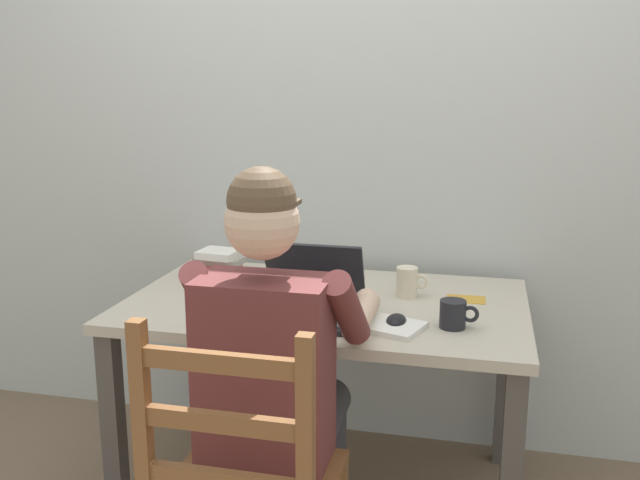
{
  "coord_description": "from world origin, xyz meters",
  "views": [
    {
      "loc": [
        0.5,
        -2.21,
        1.46
      ],
      "look_at": [
        -0.01,
        -0.05,
        0.95
      ],
      "focal_mm": 39.15,
      "sensor_mm": 36.0,
      "label": 1
    }
  ],
  "objects_px": {
    "laptop": "(307,299)",
    "book_stack_main": "(219,264)",
    "seated_person": "(277,365)",
    "desk": "(326,326)",
    "computer_mouse": "(396,321)",
    "coffee_mug_dark": "(454,314)",
    "coffee_mug_white": "(408,282)",
    "landscape_photo_print": "(466,299)"
  },
  "relations": [
    {
      "from": "seated_person",
      "to": "laptop",
      "type": "bearing_deg",
      "value": 89.56
    },
    {
      "from": "desk",
      "to": "seated_person",
      "type": "xyz_separation_m",
      "value": [
        -0.03,
        -0.49,
        0.06
      ]
    },
    {
      "from": "desk",
      "to": "book_stack_main",
      "type": "distance_m",
      "value": 0.5
    },
    {
      "from": "seated_person",
      "to": "book_stack_main",
      "type": "relative_size",
      "value": 6.86
    },
    {
      "from": "seated_person",
      "to": "coffee_mug_dark",
      "type": "distance_m",
      "value": 0.56
    },
    {
      "from": "book_stack_main",
      "to": "landscape_photo_print",
      "type": "height_order",
      "value": "book_stack_main"
    },
    {
      "from": "laptop",
      "to": "coffee_mug_dark",
      "type": "xyz_separation_m",
      "value": [
        0.46,
        -0.02,
        -0.01
      ]
    },
    {
      "from": "coffee_mug_dark",
      "to": "computer_mouse",
      "type": "bearing_deg",
      "value": -171.77
    },
    {
      "from": "computer_mouse",
      "to": "landscape_photo_print",
      "type": "bearing_deg",
      "value": 57.94
    },
    {
      "from": "computer_mouse",
      "to": "coffee_mug_dark",
      "type": "distance_m",
      "value": 0.17
    },
    {
      "from": "coffee_mug_dark",
      "to": "landscape_photo_print",
      "type": "height_order",
      "value": "coffee_mug_dark"
    },
    {
      "from": "laptop",
      "to": "coffee_mug_white",
      "type": "xyz_separation_m",
      "value": [
        0.29,
        0.25,
        0.0
      ]
    },
    {
      "from": "landscape_photo_print",
      "to": "seated_person",
      "type": "bearing_deg",
      "value": -130.33
    },
    {
      "from": "coffee_mug_white",
      "to": "coffee_mug_dark",
      "type": "xyz_separation_m",
      "value": [
        0.17,
        -0.28,
        -0.01
      ]
    },
    {
      "from": "desk",
      "to": "coffee_mug_dark",
      "type": "bearing_deg",
      "value": -22.16
    },
    {
      "from": "book_stack_main",
      "to": "computer_mouse",
      "type": "bearing_deg",
      "value": -26.61
    },
    {
      "from": "coffee_mug_white",
      "to": "laptop",
      "type": "bearing_deg",
      "value": -138.79
    },
    {
      "from": "seated_person",
      "to": "laptop",
      "type": "height_order",
      "value": "seated_person"
    },
    {
      "from": "coffee_mug_white",
      "to": "landscape_photo_print",
      "type": "relative_size",
      "value": 0.86
    },
    {
      "from": "computer_mouse",
      "to": "coffee_mug_dark",
      "type": "height_order",
      "value": "coffee_mug_dark"
    },
    {
      "from": "laptop",
      "to": "book_stack_main",
      "type": "height_order",
      "value": "laptop"
    },
    {
      "from": "coffee_mug_white",
      "to": "coffee_mug_dark",
      "type": "distance_m",
      "value": 0.33
    },
    {
      "from": "seated_person",
      "to": "coffee_mug_white",
      "type": "height_order",
      "value": "seated_person"
    },
    {
      "from": "seated_person",
      "to": "landscape_photo_print",
      "type": "xyz_separation_m",
      "value": [
        0.49,
        0.6,
        0.04
      ]
    },
    {
      "from": "laptop",
      "to": "computer_mouse",
      "type": "xyz_separation_m",
      "value": [
        0.29,
        -0.05,
        -0.03
      ]
    },
    {
      "from": "coffee_mug_dark",
      "to": "book_stack_main",
      "type": "relative_size",
      "value": 0.64
    },
    {
      "from": "laptop",
      "to": "book_stack_main",
      "type": "xyz_separation_m",
      "value": [
        -0.42,
        0.31,
        0.01
      ]
    },
    {
      "from": "book_stack_main",
      "to": "desk",
      "type": "bearing_deg",
      "value": -19.15
    },
    {
      "from": "coffee_mug_white",
      "to": "book_stack_main",
      "type": "height_order",
      "value": "book_stack_main"
    },
    {
      "from": "coffee_mug_dark",
      "to": "desk",
      "type": "bearing_deg",
      "value": 157.84
    },
    {
      "from": "landscape_photo_print",
      "to": "desk",
      "type": "bearing_deg",
      "value": -167.08
    },
    {
      "from": "laptop",
      "to": "landscape_photo_print",
      "type": "relative_size",
      "value": 2.54
    },
    {
      "from": "landscape_photo_print",
      "to": "computer_mouse",
      "type": "bearing_deg",
      "value": -123.06
    },
    {
      "from": "landscape_photo_print",
      "to": "book_stack_main",
      "type": "bearing_deg",
      "value": 176.48
    },
    {
      "from": "coffee_mug_white",
      "to": "landscape_photo_print",
      "type": "bearing_deg",
      "value": 3.94
    },
    {
      "from": "seated_person",
      "to": "coffee_mug_white",
      "type": "distance_m",
      "value": 0.66
    },
    {
      "from": "coffee_mug_white",
      "to": "coffee_mug_dark",
      "type": "relative_size",
      "value": 0.95
    },
    {
      "from": "laptop",
      "to": "seated_person",
      "type": "bearing_deg",
      "value": -90.44
    },
    {
      "from": "laptop",
      "to": "book_stack_main",
      "type": "distance_m",
      "value": 0.52
    },
    {
      "from": "laptop",
      "to": "book_stack_main",
      "type": "bearing_deg",
      "value": 143.7
    },
    {
      "from": "laptop",
      "to": "coffee_mug_dark",
      "type": "height_order",
      "value": "laptop"
    },
    {
      "from": "coffee_mug_white",
      "to": "coffee_mug_dark",
      "type": "height_order",
      "value": "coffee_mug_white"
    }
  ]
}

